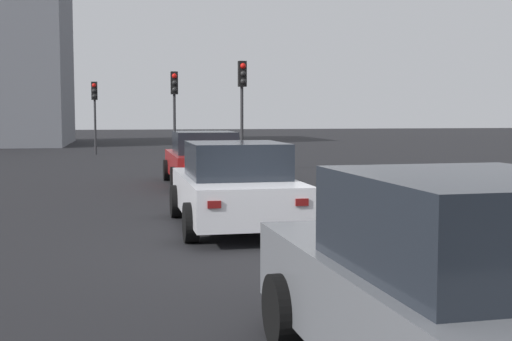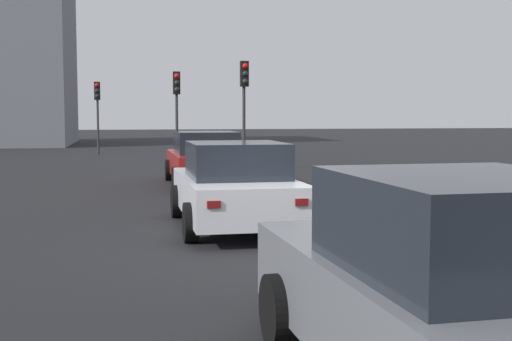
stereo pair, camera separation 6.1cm
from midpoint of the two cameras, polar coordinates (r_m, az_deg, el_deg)
ground_plane at (r=9.98m, az=1.51°, el=-7.54°), size 160.00×160.00×0.20m
car_red_lead at (r=19.40m, az=-4.21°, el=0.97°), size 4.62×2.13×1.53m
car_white_second at (r=12.06m, az=-1.64°, el=-1.35°), size 4.33×2.10×1.53m
car_grey_third at (r=4.99m, az=16.87°, el=-9.97°), size 4.41×2.15×1.63m
traffic_light_near_left at (r=24.08m, az=-0.91°, el=6.64°), size 0.32×0.30×3.90m
traffic_light_near_right at (r=34.75m, az=-13.20°, el=5.65°), size 0.32×0.29×3.63m
traffic_light_far_left at (r=27.22m, az=-6.64°, el=6.13°), size 0.32×0.28×3.71m
building_facade_left at (r=48.27m, az=-20.49°, el=10.21°), size 11.39×8.53×13.68m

